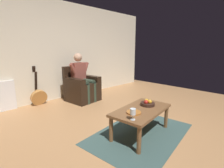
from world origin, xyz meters
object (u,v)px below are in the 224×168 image
(armchair, at_px, (82,88))
(fruit_bowl, at_px, (148,103))
(guitar, at_px, (39,96))
(person_seated, at_px, (82,76))
(wine_glass_near, at_px, (133,112))
(coffee_table, at_px, (141,112))
(decorative_dish, at_px, (134,112))

(armchair, height_order, fruit_bowl, armchair)
(guitar, xyz_separation_m, fruit_bowl, (-0.86, 2.59, 0.25))
(armchair, xyz_separation_m, person_seated, (-0.00, 0.03, 0.35))
(wine_glass_near, bearing_deg, coffee_table, -159.07)
(person_seated, height_order, decorative_dish, person_seated)
(guitar, distance_m, wine_glass_near, 2.80)
(fruit_bowl, height_order, decorative_dish, fruit_bowl)
(person_seated, relative_size, decorative_dish, 5.76)
(person_seated, xyz_separation_m, decorative_dish, (0.56, 2.18, -0.24))
(armchair, bearing_deg, coffee_table, 74.55)
(wine_glass_near, xyz_separation_m, decorative_dish, (-0.19, -0.13, -0.09))
(guitar, bearing_deg, coffee_table, 104.03)
(fruit_bowl, bearing_deg, armchair, -93.19)
(armchair, relative_size, coffee_table, 0.82)
(wine_glass_near, relative_size, decorative_dish, 0.72)
(person_seated, relative_size, fruit_bowl, 5.30)
(guitar, distance_m, fruit_bowl, 2.74)
(coffee_table, xyz_separation_m, fruit_bowl, (-0.21, -0.03, 0.10))
(fruit_bowl, bearing_deg, decorative_dish, 6.72)
(person_seated, bearing_deg, guitar, -31.83)
(decorative_dish, bearing_deg, coffee_table, -173.54)
(coffee_table, relative_size, fruit_bowl, 4.71)
(wine_glass_near, xyz_separation_m, fruit_bowl, (-0.63, -0.19, -0.07))
(guitar, bearing_deg, armchair, 156.50)
(armchair, xyz_separation_m, decorative_dish, (0.56, 2.21, 0.11))
(fruit_bowl, bearing_deg, guitar, -71.64)
(armchair, bearing_deg, decorative_dish, 68.96)
(armchair, height_order, decorative_dish, armchair)
(coffee_table, distance_m, decorative_dish, 0.24)
(person_seated, xyz_separation_m, coffee_table, (0.33, 2.16, -0.31))
(armchair, relative_size, wine_glass_near, 5.85)
(person_seated, bearing_deg, coffee_table, 74.34)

